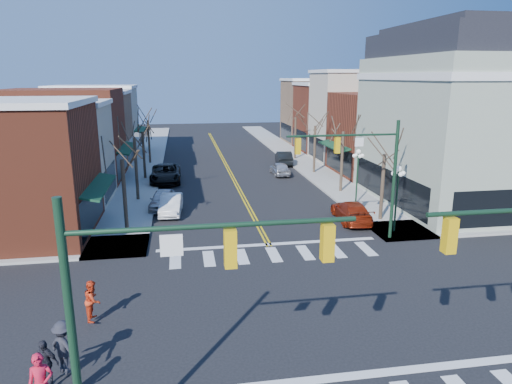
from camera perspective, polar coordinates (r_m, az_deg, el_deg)
name	(u,v)px	position (r m, az deg, el deg)	size (l,w,h in m)	color
ground	(303,309)	(20.12, 5.88, -14.35)	(160.00, 160.00, 0.00)	black
sidewalk_left	(135,197)	(38.41, -14.90, -0.60)	(3.50, 70.00, 0.15)	#9E9B93
sidewalk_right	(340,189)	(40.55, 10.50, 0.42)	(3.50, 70.00, 0.15)	#9E9B93
bldg_left_brick_a	(2,173)	(31.18, -29.20, 2.07)	(10.00, 8.50, 8.00)	maroon
bldg_left_stucco_a	(40,156)	(38.48, -25.39, 4.13)	(10.00, 7.00, 7.50)	#BBB09A
bldg_left_brick_b	(65,136)	(46.08, -22.82, 6.48)	(10.00, 9.00, 8.50)	maroon
bldg_left_tan	(83,130)	(54.13, -20.83, 7.29)	(10.00, 7.50, 7.80)	#9E7757
bldg_left_stucco_b	(95,121)	(61.69, -19.47, 8.34)	(10.00, 8.00, 8.20)	#BBB09A
bldg_right_brick_a	(387,134)	(47.67, 16.10, 6.95)	(10.00, 8.50, 8.00)	maroon
bldg_right_stucco	(359,117)	(54.63, 12.70, 9.08)	(10.00, 7.00, 10.00)	#BBB09A
bldg_right_brick_b	(337,118)	(61.69, 10.07, 9.07)	(10.00, 8.00, 8.50)	maroon
bldg_right_tan	(319,112)	(69.25, 7.88, 9.90)	(10.00, 8.00, 9.00)	#9E7757
victorian_corner	(468,117)	(38.15, 24.97, 8.52)	(12.25, 14.25, 13.30)	#9CA690
traffic_mast_near_left	(155,300)	(10.81, -12.49, -13.08)	(6.60, 0.28, 7.20)	#14331E
traffic_mast_far_right	(365,164)	(26.96, 13.47, 3.40)	(6.60, 0.28, 7.20)	#14331E
lamppost_corner	(397,187)	(29.39, 17.24, 0.54)	(0.36, 0.36, 4.33)	#14331E
lamppost_midblock	(358,167)	(35.18, 12.59, 3.03)	(0.36, 0.36, 4.33)	#14331E
tree_left_a	(125,198)	(29.14, -16.09, -0.67)	(0.24, 0.24, 4.76)	#382B21
tree_left_b	(136,170)	(36.87, -14.74, 2.71)	(0.24, 0.24, 5.04)	#382B21
tree_left_c	(144,156)	(44.75, -13.83, 4.42)	(0.24, 0.24, 4.55)	#382B21
tree_left_d	(149,142)	(52.62, -13.22, 6.07)	(0.24, 0.24, 4.90)	#382B21
tree_right_a	(382,188)	(31.81, 15.50, 0.47)	(0.24, 0.24, 4.62)	#382B21
tree_right_b	(342,162)	(38.99, 10.67, 3.65)	(0.24, 0.24, 5.18)	#382B21
tree_right_c	(315,150)	(46.50, 7.33, 5.25)	(0.24, 0.24, 4.83)	#382B21
tree_right_d	(295,139)	(54.13, 4.92, 6.65)	(0.24, 0.24, 4.97)	#382B21
car_left_near	(162,199)	(34.70, -11.63, -0.92)	(1.64, 4.08, 1.39)	#BCBBC0
car_left_mid	(171,204)	(33.29, -10.57, -1.54)	(1.44, 4.14, 1.37)	white
car_left_far	(166,173)	(43.36, -11.23, 2.29)	(2.71, 5.87, 1.63)	black
car_right_near	(351,211)	(31.69, 11.82, -2.39)	(1.94, 4.77, 1.38)	maroon
car_right_mid	(280,169)	(45.68, 3.01, 2.95)	(1.56, 3.88, 1.32)	#BCBBC1
car_right_far	(284,158)	(51.18, 3.49, 4.27)	(1.59, 4.56, 1.50)	black
pedestrian_red_b	(93,300)	(19.70, -19.73, -12.61)	(0.81, 0.63, 1.66)	red
pedestrian_dark_a	(45,363)	(16.58, -24.91, -18.80)	(0.91, 0.38, 1.55)	black
pedestrian_dark_b	(64,347)	(16.85, -22.84, -17.43)	(1.19, 0.68, 1.84)	#22222A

